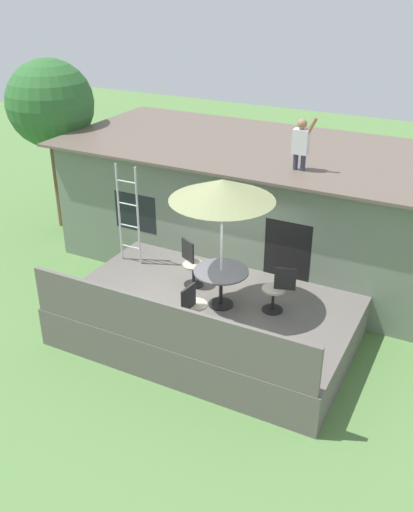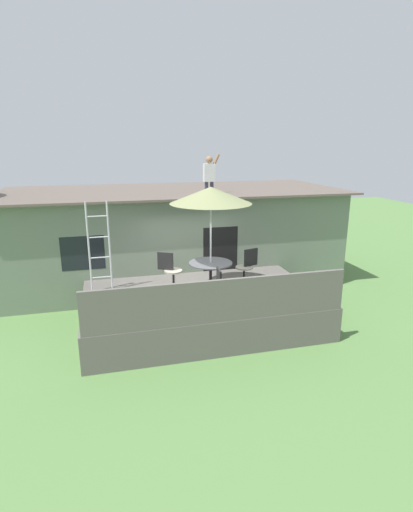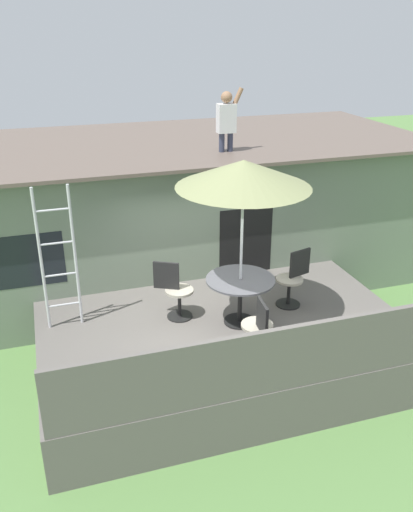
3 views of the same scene
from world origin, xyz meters
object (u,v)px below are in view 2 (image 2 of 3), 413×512
Objects in this scene: person_figure at (210,172)px; patio_chair_near at (218,287)px; patio_umbrella at (211,195)px; patio_table at (211,269)px; patio_chair_left at (171,271)px; patio_chair_right at (247,267)px; step_ladder at (99,247)px.

person_figure is 4.07m from patio_chair_near.
patio_umbrella is 2.29× the size of person_figure.
patio_table is 1.02m from patio_chair_left.
patio_table is 0.94× the size of person_figure.
patio_chair_right is (1.03, 0.30, -0.13)m from patio_table.
patio_table is at bearing -15.99° from step_ladder.
patio_table is 1.13× the size of patio_chair_left.
step_ladder reaches higher than patio_chair_right.
patio_chair_right is (3.58, -0.44, -0.64)m from step_ladder.
patio_chair_near is (-0.09, -0.95, -0.13)m from patio_table.
person_figure is at bearing -94.55° from patio_chair_right.
step_ladder reaches higher than patio_chair_near.
patio_umbrella reaches higher than patio_chair_left.
patio_chair_left is 1.63m from patio_chair_near.
patio_umbrella is at bearing 0.00° from patio_table.
step_ladder is 2.39× the size of patio_chair_near.
patio_table is 1.13× the size of patio_chair_near.
patio_table is 0.41× the size of patio_umbrella.
patio_umbrella is 1.15× the size of step_ladder.
patio_chair_near is (-0.09, -0.95, -1.89)m from patio_umbrella.
person_figure reaches higher than patio_umbrella.
patio_umbrella is at bearing -15.99° from step_ladder.
patio_chair_right and patio_chair_near have the same top height.
patio_umbrella is (0.00, 0.00, 1.76)m from patio_table.
patio_chair_left and patio_chair_near have the same top height.
patio_chair_near is at bearing -34.29° from step_ladder.
step_ladder is 3.90m from person_figure.
person_figure is (3.16, 1.64, 1.61)m from step_ladder.
person_figure is 1.21× the size of patio_chair_near.
step_ladder reaches higher than patio_chair_left.
patio_chair_left is (-0.90, 0.47, -0.13)m from patio_table.
patio_chair_near is (0.80, -1.42, 0.00)m from patio_chair_left.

